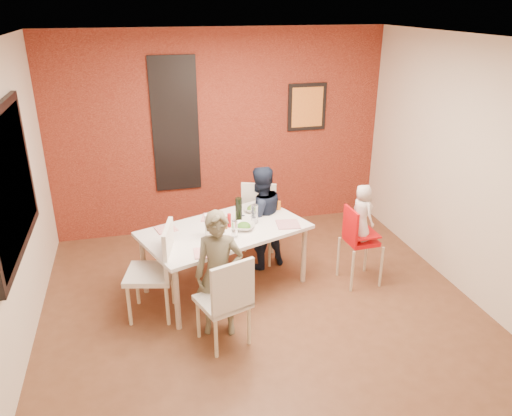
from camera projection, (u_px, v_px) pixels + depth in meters
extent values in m
plane|color=brown|center=(263.00, 311.00, 5.21)|extent=(4.50, 4.50, 0.00)
cube|color=silver|center=(265.00, 40.00, 4.16)|extent=(4.50, 4.50, 0.02)
cube|color=beige|center=(221.00, 133.00, 6.70)|extent=(4.50, 0.02, 2.70)
cube|color=beige|center=(372.00, 335.00, 2.67)|extent=(4.50, 0.02, 2.70)
cube|color=beige|center=(5.00, 214.00, 4.18)|extent=(0.02, 4.50, 2.70)
cube|color=beige|center=(472.00, 172.00, 5.19)|extent=(0.02, 4.50, 2.70)
cube|color=maroon|center=(221.00, 133.00, 6.68)|extent=(4.50, 0.02, 2.70)
cube|color=black|center=(9.00, 183.00, 4.29)|extent=(0.05, 1.70, 1.30)
cube|color=black|center=(11.00, 183.00, 4.29)|extent=(0.02, 1.55, 1.15)
cube|color=silver|center=(175.00, 125.00, 6.47)|extent=(0.55, 0.03, 1.70)
cube|color=black|center=(175.00, 125.00, 6.47)|extent=(0.60, 0.03, 1.76)
cube|color=black|center=(307.00, 107.00, 6.82)|extent=(0.54, 0.03, 0.64)
cube|color=orange|center=(307.00, 107.00, 6.80)|extent=(0.44, 0.01, 0.54)
cube|color=white|center=(225.00, 230.00, 5.39)|extent=(1.96, 1.51, 0.04)
cylinder|color=tan|center=(177.00, 299.00, 4.81)|extent=(0.06, 0.06, 0.69)
cylinder|color=tan|center=(144.00, 265.00, 5.42)|extent=(0.06, 0.06, 0.69)
cylinder|color=tan|center=(304.00, 255.00, 5.63)|extent=(0.06, 0.06, 0.69)
cylinder|color=tan|center=(263.00, 230.00, 6.25)|extent=(0.06, 0.06, 0.69)
cube|color=silver|center=(223.00, 301.00, 4.60)|extent=(0.54, 0.54, 0.05)
cube|color=silver|center=(233.00, 288.00, 4.36)|extent=(0.42, 0.18, 0.49)
cylinder|color=beige|center=(230.00, 307.00, 4.91)|extent=(0.03, 0.03, 0.42)
cylinder|color=beige|center=(249.00, 325.00, 4.64)|extent=(0.03, 0.03, 0.42)
cylinder|color=beige|center=(198.00, 318.00, 4.74)|extent=(0.03, 0.03, 0.42)
cylinder|color=beige|center=(216.00, 338.00, 4.47)|extent=(0.03, 0.03, 0.42)
cube|color=silver|center=(257.00, 227.00, 6.10)|extent=(0.56, 0.56, 0.05)
cube|color=silver|center=(259.00, 202.00, 6.18)|extent=(0.42, 0.19, 0.49)
cylinder|color=#C5B592|center=(241.00, 249.00, 6.05)|extent=(0.04, 0.04, 0.42)
cylinder|color=#C5B592|center=(245.00, 236.00, 6.37)|extent=(0.04, 0.04, 0.42)
cylinder|color=#C5B592|center=(269.00, 251.00, 6.01)|extent=(0.04, 0.04, 0.42)
cylinder|color=#C5B592|center=(272.00, 238.00, 6.33)|extent=(0.04, 0.04, 0.42)
cube|color=white|center=(150.00, 274.00, 4.99)|extent=(0.56, 0.56, 0.05)
cube|color=white|center=(169.00, 250.00, 4.89)|extent=(0.15, 0.46, 0.52)
cylinder|color=beige|center=(137.00, 285.00, 5.26)|extent=(0.04, 0.04, 0.45)
cylinder|color=beige|center=(173.00, 285.00, 5.26)|extent=(0.04, 0.04, 0.45)
cylinder|color=beige|center=(129.00, 305.00, 4.91)|extent=(0.04, 0.04, 0.45)
cylinder|color=beige|center=(167.00, 305.00, 4.91)|extent=(0.04, 0.04, 0.45)
cube|color=red|center=(361.00, 241.00, 5.58)|extent=(0.33, 0.33, 0.05)
cube|color=red|center=(351.00, 225.00, 5.46)|extent=(0.04, 0.32, 0.38)
cube|color=red|center=(362.00, 233.00, 5.54)|extent=(0.33, 0.33, 0.02)
cylinder|color=#BBAA8B|center=(381.00, 267.00, 5.57)|extent=(0.03, 0.03, 0.49)
cylinder|color=#BBAA8B|center=(352.00, 272.00, 5.48)|extent=(0.03, 0.03, 0.49)
cylinder|color=#BBAA8B|center=(366.00, 253.00, 5.89)|extent=(0.03, 0.03, 0.49)
cylinder|color=#BBAA8B|center=(338.00, 257.00, 5.79)|extent=(0.03, 0.03, 0.49)
imported|color=brown|center=(219.00, 275.00, 4.67)|extent=(0.52, 0.40, 1.26)
imported|color=#151D30|center=(260.00, 218.00, 5.88)|extent=(0.72, 0.63, 1.26)
imported|color=silver|center=(362.00, 213.00, 5.44)|extent=(0.27, 0.35, 0.64)
cube|color=white|center=(206.00, 253.00, 4.86)|extent=(0.24, 0.24, 0.01)
cube|color=white|center=(213.00, 218.00, 5.64)|extent=(0.29, 0.29, 0.01)
cube|color=silver|center=(288.00, 224.00, 5.47)|extent=(0.27, 0.27, 0.01)
cube|color=white|center=(166.00, 229.00, 5.36)|extent=(0.26, 0.26, 0.01)
imported|color=silver|center=(244.00, 227.00, 5.36)|extent=(0.30, 0.30, 0.06)
imported|color=white|center=(254.00, 209.00, 5.81)|extent=(0.27, 0.27, 0.06)
cylinder|color=black|center=(239.00, 210.00, 5.50)|extent=(0.07, 0.07, 0.28)
cylinder|color=white|center=(235.00, 229.00, 5.16)|extent=(0.06, 0.06, 0.18)
cylinder|color=silver|center=(255.00, 214.00, 5.48)|extent=(0.07, 0.07, 0.21)
cylinder|color=white|center=(210.00, 226.00, 5.15)|extent=(0.11, 0.11, 0.25)
cylinder|color=red|center=(229.00, 220.00, 5.39)|extent=(0.04, 0.04, 0.16)
cylinder|color=#3B7326|center=(237.00, 216.00, 5.51)|extent=(0.04, 0.04, 0.14)
cylinder|color=brown|center=(226.00, 223.00, 5.35)|extent=(0.04, 0.04, 0.14)
cylinder|color=orange|center=(278.00, 205.00, 5.86)|extent=(0.06, 0.06, 0.10)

